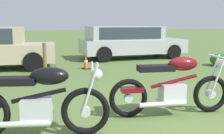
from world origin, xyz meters
TOP-DOWN VIEW (x-y plane):
  - ground_plane at (0.00, 0.00)m, footprint 120.00×120.00m
  - motorcycle_black at (-2.21, 0.26)m, footprint 1.96×0.89m
  - motorcycle_maroon at (0.03, 0.35)m, footprint 2.11×0.75m
  - car_silver at (2.60, 7.47)m, footprint 4.70×2.18m
  - shrub_low at (4.85, 4.22)m, footprint 0.86×0.78m
  - traffic_cone at (0.01, 5.42)m, footprint 0.25×0.25m
  - fence_post_wooden at (-1.55, 4.08)m, footprint 0.10×0.10m

SIDE VIEW (x-z plane):
  - ground_plane at x=0.00m, z-range 0.00..0.00m
  - traffic_cone at x=0.01m, z-range -0.02..0.46m
  - shrub_low at x=4.85m, z-range 0.00..0.46m
  - motorcycle_black at x=-2.21m, z-range -0.02..1.00m
  - motorcycle_maroon at x=0.03m, z-range -0.01..1.00m
  - fence_post_wooden at x=-1.55m, z-range 0.00..1.02m
  - car_silver at x=2.60m, z-range 0.12..1.55m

